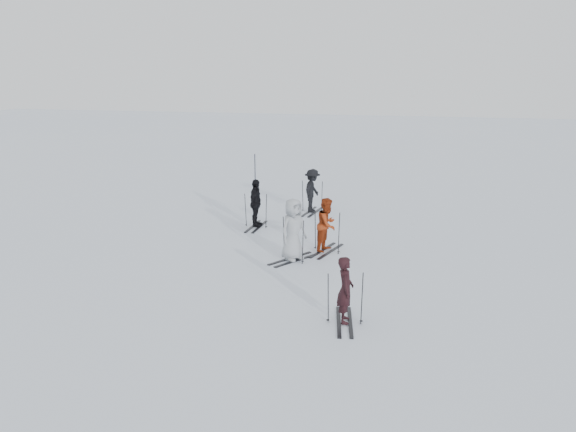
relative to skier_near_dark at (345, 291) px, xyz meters
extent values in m
plane|color=silver|center=(-2.76, 4.37, -0.77)|extent=(120.00, 120.00, 0.00)
imported|color=black|center=(0.00, 0.00, 0.00)|extent=(0.47, 0.62, 1.54)
imported|color=maroon|center=(-1.40, 5.08, 0.08)|extent=(0.83, 0.97, 1.71)
imported|color=#989DA1|center=(-2.23, 3.98, 0.17)|extent=(0.99, 1.10, 1.88)
imported|color=black|center=(-4.48, 7.27, 0.11)|extent=(0.43, 1.03, 1.75)
imported|color=black|center=(-2.97, 10.01, 0.10)|extent=(0.77, 1.19, 1.75)
cylinder|color=black|center=(-6.31, 12.79, 0.17)|extent=(0.05, 0.05, 1.89)
camera|label=1|loc=(1.78, -11.73, 4.76)|focal=35.00mm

